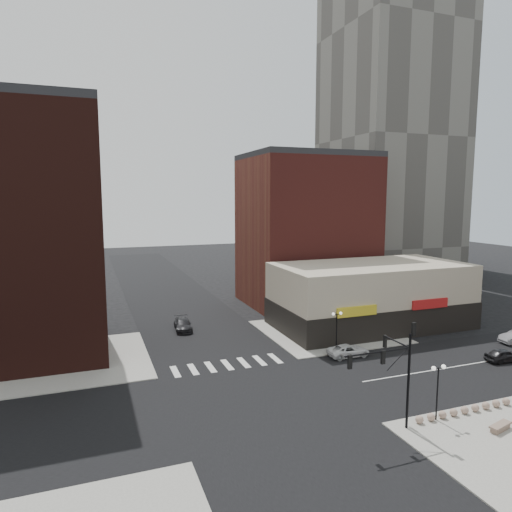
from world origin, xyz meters
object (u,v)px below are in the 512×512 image
street_lamp_se_a (438,378)px  dark_sedan_east (504,355)px  traffic_signal (394,362)px  dark_sedan_north (183,325)px  street_lamp_ne (337,321)px  white_suv (348,351)px  stone_bench (500,427)px

street_lamp_se_a → dark_sedan_east: (15.12, 7.40, -2.63)m
traffic_signal → street_lamp_se_a: bearing=-2.6°
dark_sedan_east → dark_sedan_north: 35.56m
dark_sedan_east → dark_sedan_north: size_ratio=0.80×
street_lamp_ne → dark_sedan_north: (-13.80, 13.42, -2.59)m
street_lamp_se_a → white_suv: street_lamp_se_a is taller
street_lamp_se_a → stone_bench: size_ratio=1.99×
traffic_signal → street_lamp_se_a: traffic_signal is taller
street_lamp_ne → dark_sedan_north: size_ratio=0.86×
street_lamp_ne → dark_sedan_north: bearing=135.8°
traffic_signal → dark_sedan_east: 20.68m
street_lamp_ne → traffic_signal: bearing=-106.7°
dark_sedan_north → stone_bench: (15.94, -32.21, -0.34)m
street_lamp_ne → dark_sedan_north: 19.42m
traffic_signal → street_lamp_ne: bearing=73.3°
white_suv → stone_bench: size_ratio=2.12×
street_lamp_ne → white_suv: bearing=-79.6°
street_lamp_ne → dark_sedan_east: (14.12, -8.60, -2.63)m
stone_bench → street_lamp_se_a: bearing=124.0°
street_lamp_se_a → dark_sedan_north: street_lamp_se_a is taller
street_lamp_se_a → dark_sedan_north: bearing=113.5°
white_suv → dark_sedan_east: size_ratio=1.15×
white_suv → stone_bench: (1.80, -16.95, -0.25)m
white_suv → dark_sedan_east: 15.35m
dark_sedan_north → white_suv: bearing=-42.0°
white_suv → dark_sedan_north: 20.81m
traffic_signal → dark_sedan_east: size_ratio=2.01×
street_lamp_se_a → dark_sedan_north: size_ratio=0.86×
dark_sedan_east → stone_bench: (-11.98, -10.20, -0.29)m
traffic_signal → street_lamp_ne: 16.62m
traffic_signal → street_lamp_ne: size_ratio=1.87×
traffic_signal → dark_sedan_east: bearing=21.0°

